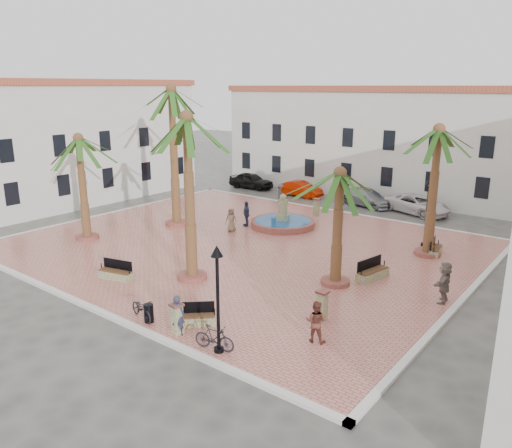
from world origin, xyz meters
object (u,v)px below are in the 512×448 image
Objects in this scene: car_black at (251,181)px; palm_sw at (79,151)px; bench_se at (194,319)px; lamppost_s at (217,281)px; cyclist_b at (316,322)px; car_white at (417,204)px; palm_ne at (438,144)px; bench_s at (116,274)px; palm_nw at (172,104)px; lamppost_e at (428,200)px; bench_e at (372,273)px; litter_bin at (149,313)px; pedestrian_east at (444,282)px; cyclist_a at (177,315)px; bench_ne at (435,250)px; bollard_se at (177,318)px; fountain at (283,222)px; bollard_e at (322,305)px; car_silver at (366,197)px; palm_e at (339,188)px; bollard_n at (316,207)px; bicycle_b at (214,338)px; bicycle_a at (141,309)px; car_red at (301,189)px; palm_s at (187,136)px; pedestrian_north at (280,193)px; pedestrian_fountain_b at (246,214)px.

palm_sw is at bearing -177.31° from car_black.
lamppost_s reaches higher than bench_se.
cyclist_b is 0.31× the size of car_white.
palm_ne reaches higher than bench_s.
lamppost_s is (13.85, -10.99, -5.45)m from palm_nw.
car_black is at bearing 158.18° from lamppost_e.
litter_bin is at bearing 164.69° from bench_e.
palm_sw is 8.55× the size of litter_bin.
palm_nw is 18.50m from lamppost_s.
palm_ne reaches higher than pedestrian_east.
cyclist_a is at bearing -162.31° from car_white.
lamppost_e is (-1.09, 1.16, 2.57)m from bench_ne.
car_white is at bearing 94.77° from lamppost_s.
bollard_se is at bearing 0.00° from litter_bin.
fountain is at bearing -178.99° from palm_ne.
car_silver is (-7.95, 20.42, -0.11)m from bollard_e.
pedestrian_east is at bearing -64.54° from lamppost_e.
cyclist_b is (0.73, -1.73, 0.15)m from bollard_e.
bollard_e reaches higher than litter_bin.
palm_e reaches higher than lamppost_s.
palm_ne is 1.43× the size of car_white.
litter_bin is 28.58m from car_black.
bollard_n is 12.03m from car_black.
bicycle_b reaches higher than bench_ne.
car_red is at bearing 33.28° from bicycle_a.
bicycle_b reaches higher than bicycle_a.
car_white is at bearing 46.95° from bollard_n.
bench_ne is at bearing -46.85° from lamppost_e.
lamppost_e is 17.37m from cyclist_a.
palm_nw is 1.95× the size of car_silver.
bollard_n reaches higher than bench_se.
palm_sw is 1.36× the size of car_silver.
cyclist_a reaches higher than bollard_n.
palm_s reaches higher than litter_bin.
palm_ne reaches higher than bicycle_a.
bench_e is at bearing -99.23° from palm_ne.
lamppost_s is 20.66m from bollard_n.
fountain is 3.43× the size of bollard_e.
palm_sw is 22.49m from car_silver.
bench_se is at bearing -107.67° from palm_e.
car_black is (-9.35, 22.64, 0.33)m from bench_s.
bicycle_a is 1.03× the size of pedestrian_north.
bollard_n is (-9.69, 3.77, -5.62)m from palm_ne.
pedestrian_fountain_b reaches higher than cyclist_a.
bicycle_b reaches higher than bench_se.
palm_sw is at bearing -25.19° from cyclist_b.
lamppost_e is at bearing -14.08° from bollard_n.
car_silver is at bearing 133.84° from lamppost_e.
fountain is at bearing -169.56° from lamppost_e.
palm_nw reaches higher than pedestrian_east.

